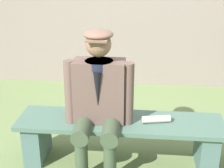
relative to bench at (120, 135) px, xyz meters
name	(u,v)px	position (x,y,z in m)	size (l,w,h in m)	color
ground_plane	(120,161)	(0.00, 0.00, -0.29)	(30.00, 30.00, 0.00)	#6C814C
bench	(120,135)	(0.00, 0.00, 0.00)	(1.86, 0.46, 0.44)	#4A6958
seated_man	(99,98)	(0.18, 0.07, 0.39)	(0.61, 0.60, 1.26)	brown
rolled_magazine	(156,119)	(-0.32, 0.01, 0.18)	(0.06, 0.06, 0.25)	beige
stadium_wall	(131,15)	(0.00, -2.11, 0.72)	(12.00, 0.24, 2.01)	gray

